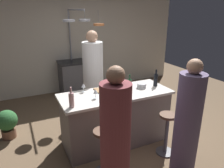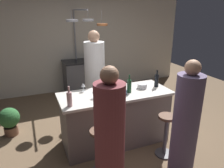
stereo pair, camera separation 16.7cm
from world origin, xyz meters
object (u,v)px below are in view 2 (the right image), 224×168
Objects in this scene: mixing_bowl_steel at (142,86)px; wine_bottle_dark at (156,80)px; wine_bottle_green at (129,86)px; bar_stool_right at (166,134)px; stove_range at (79,77)px; guest_right at (185,125)px; wine_glass_near_right_guest at (122,82)px; pepper_mill at (117,81)px; chef at (95,81)px; bar_stool_left at (100,150)px; guest_left at (110,141)px; wine_glass_by_chef at (94,91)px; mixing_bowl_blue at (120,92)px; cutting_board at (105,89)px; potted_plant at (10,120)px; wine_glass_near_left_guest at (83,85)px; wine_bottle_rose at (69,99)px.

wine_bottle_dark is at bearing -4.70° from mixing_bowl_steel.
bar_stool_right is at bearing -57.14° from wine_bottle_green.
stove_range is 2.59m from wine_bottle_green.
guest_right is 10.99× the size of wine_glass_near_right_guest.
guest_right is 1.36m from pepper_mill.
chef reaches higher than guest_right.
guest_left is at bearing -90.86° from bar_stool_left.
wine_glass_near_right_guest is at bearing 24.37° from wine_glass_by_chef.
mixing_bowl_blue reaches higher than bar_stool_left.
wine_bottle_green is (0.07, -0.32, 0.01)m from pepper_mill.
wine_glass_by_chef reaches higher than stove_range.
guest_left reaches higher than mixing_bowl_blue.
bar_stool_left is at bearing -115.09° from cutting_board.
mixing_bowl_blue is at bearing 44.65° from bar_stool_left.
bar_stool_right is (0.64, -1.47, -0.46)m from chef.
cutting_board is 0.33m from mixing_bowl_blue.
wine_bottle_dark reaches higher than wine_glass_near_right_guest.
potted_plant is (-1.17, 1.53, -0.08)m from bar_stool_left.
chef is at bearing 56.83° from wine_glass_near_left_guest.
wine_glass_by_chef is 1.00× the size of wine_glass_near_left_guest.
pepper_mill is 0.37m from mixing_bowl_blue.
wine_glass_near_left_guest is at bearing 88.20° from guest_left.
wine_glass_near_right_guest is 0.91× the size of mixing_bowl_steel.
stove_range is 2.31m from wine_glass_near_left_guest.
guest_right reaches higher than bar_stool_right.
wine_glass_near_left_guest reaches higher than potted_plant.
wine_bottle_rose is 1.05m from wine_glass_near_right_guest.
pepper_mill is at bearing 32.32° from wine_glass_by_chef.
bar_stool_left is 0.80m from wine_bottle_rose.
pepper_mill is at bearing -70.49° from chef.
wine_glass_by_chef reaches higher than mixing_bowl_steel.
potted_plant is at bearing 142.62° from wine_glass_by_chef.
bar_stool_left is 1.08m from wine_glass_near_left_guest.
chef reaches higher than stove_range.
guest_right is 5.57× the size of wine_bottle_rose.
cutting_board is 2.19× the size of wine_glass_by_chef.
guest_left is at bearing -103.05° from chef.
bar_stool_left is 1.00× the size of bar_stool_right.
bar_stool_left is at bearing -135.35° from mixing_bowl_blue.
chef is 0.66m from cutting_board.
potted_plant is at bearing 151.43° from wine_glass_near_left_guest.
mixing_bowl_blue is at bearing 59.05° from guest_left.
cutting_board is 0.37m from wine_glass_near_left_guest.
wine_bottle_rose reaches higher than wine_glass_near_left_guest.
pepper_mill is (0.14, -2.20, 0.56)m from stove_range.
wine_bottle_green reaches higher than wine_bottle_rose.
wine_bottle_rose is (-1.34, 0.40, 0.63)m from bar_stool_right.
bar_stool_left is at bearing -146.90° from mixing_bowl_steel.
mixing_bowl_steel is (0.61, -0.17, 0.03)m from cutting_board.
stove_range reaches higher than bar_stool_left.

